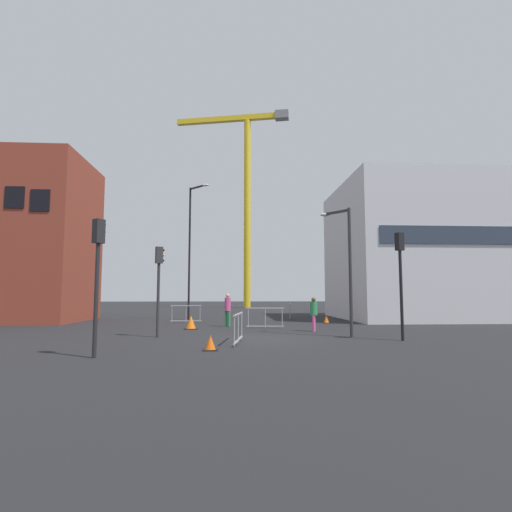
# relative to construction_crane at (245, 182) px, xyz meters

# --- Properties ---
(ground) EXTENTS (160.00, 160.00, 0.00)m
(ground) POSITION_rel_construction_crane_xyz_m (-0.55, -36.44, -16.84)
(ground) COLOR black
(brick_building) EXTENTS (7.22, 7.04, 10.69)m
(brick_building) POSITION_rel_construction_crane_xyz_m (-15.13, -25.58, -11.49)
(brick_building) COLOR brown
(brick_building) RESTS_ON ground
(office_block) EXTENTS (10.71, 10.80, 9.77)m
(office_block) POSITION_rel_construction_crane_xyz_m (11.55, -24.11, -11.95)
(office_block) COLOR silver
(office_block) RESTS_ON ground
(construction_crane) EXTENTS (15.40, 4.32, 26.29)m
(construction_crane) POSITION_rel_construction_crane_xyz_m (0.00, 0.00, 0.00)
(construction_crane) COLOR yellow
(construction_crane) RESTS_ON ground
(streetlamp_tall) EXTENTS (1.46, 1.39, 9.37)m
(streetlamp_tall) POSITION_rel_construction_crane_xyz_m (-4.63, -24.56, -11.45)
(streetlamp_tall) COLOR black
(streetlamp_tall) RESTS_ON ground
(streetlamp_short) EXTENTS (1.11, 1.16, 5.49)m
(streetlamp_short) POSITION_rel_construction_crane_xyz_m (3.10, -35.90, -13.53)
(streetlamp_short) COLOR #2D2D30
(streetlamp_short) RESTS_ON ground
(traffic_light_crosswalk) EXTENTS (0.39, 0.33, 3.78)m
(traffic_light_crosswalk) POSITION_rel_construction_crane_xyz_m (-4.85, -35.66, -14.28)
(traffic_light_crosswalk) COLOR #2D2D30
(traffic_light_crosswalk) RESTS_ON ground
(traffic_light_median) EXTENTS (0.36, 0.38, 3.96)m
(traffic_light_median) POSITION_rel_construction_crane_xyz_m (-5.64, -41.00, -14.18)
(traffic_light_median) COLOR #232326
(traffic_light_median) RESTS_ON ground
(traffic_light_corner) EXTENTS (0.39, 0.33, 4.20)m
(traffic_light_corner) POSITION_rel_construction_crane_xyz_m (4.83, -37.45, -14.03)
(traffic_light_corner) COLOR black
(traffic_light_corner) RESTS_ON ground
(pedestrian_walking) EXTENTS (0.34, 0.34, 1.63)m
(pedestrian_walking) POSITION_rel_construction_crane_xyz_m (2.18, -33.49, -15.89)
(pedestrian_walking) COLOR #D14C8C
(pedestrian_walking) RESTS_ON ground
(pedestrian_waiting) EXTENTS (0.34, 0.34, 1.81)m
(pedestrian_waiting) POSITION_rel_construction_crane_xyz_m (-1.99, -30.32, -15.78)
(pedestrian_waiting) COLOR #2D844C
(pedestrian_waiting) RESTS_ON ground
(safety_barrier_front) EXTENTS (1.95, 0.16, 1.08)m
(safety_barrier_front) POSITION_rel_construction_crane_xyz_m (-4.66, -26.89, -16.27)
(safety_barrier_front) COLOR #9EA0A5
(safety_barrier_front) RESTS_ON ground
(safety_barrier_rear) EXTENTS (1.98, 0.25, 1.08)m
(safety_barrier_rear) POSITION_rel_construction_crane_xyz_m (-0.00, -31.48, -16.27)
(safety_barrier_rear) COLOR #9EA0A5
(safety_barrier_rear) RESTS_ON ground
(safety_barrier_left_run) EXTENTS (0.40, 2.58, 1.08)m
(safety_barrier_left_run) POSITION_rel_construction_crane_xyz_m (-1.53, -37.78, -16.27)
(safety_barrier_left_run) COLOR #9EA0A5
(safety_barrier_left_run) RESTS_ON ground
(safety_barrier_mid_span) EXTENTS (0.42, 2.42, 1.08)m
(safety_barrier_mid_span) POSITION_rel_construction_crane_xyz_m (2.45, -23.67, -16.27)
(safety_barrier_mid_span) COLOR gray
(safety_barrier_mid_span) RESTS_ON ground
(traffic_cone_orange) EXTENTS (0.69, 0.69, 0.69)m
(traffic_cone_orange) POSITION_rel_construction_crane_xyz_m (-3.86, -31.79, -16.51)
(traffic_cone_orange) COLOR black
(traffic_cone_orange) RESTS_ON ground
(traffic_cone_by_barrier) EXTENTS (0.47, 0.47, 0.48)m
(traffic_cone_by_barrier) POSITION_rel_construction_crane_xyz_m (-2.45, -39.67, -16.62)
(traffic_cone_by_barrier) COLOR black
(traffic_cone_by_barrier) RESTS_ON ground
(traffic_cone_on_verge) EXTENTS (0.49, 0.49, 0.49)m
(traffic_cone_on_verge) POSITION_rel_construction_crane_xyz_m (4.09, -28.01, -16.61)
(traffic_cone_on_verge) COLOR black
(traffic_cone_on_verge) RESTS_ON ground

